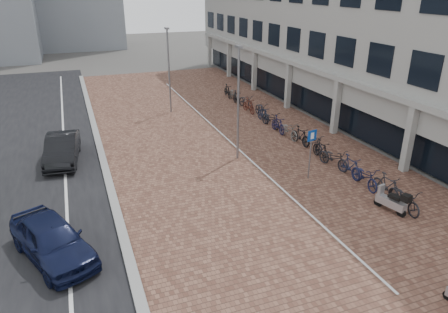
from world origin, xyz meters
TOP-DOWN VIEW (x-y plane):
  - ground at (0.00, 0.00)m, footprint 140.00×140.00m
  - plaza_brick at (2.00, 12.00)m, footprint 14.50×42.00m
  - street_asphalt at (-9.00, 12.00)m, footprint 8.00×50.00m
  - curb at (-5.10, 12.00)m, footprint 0.35×42.00m
  - lane_line at (-7.00, 12.00)m, footprint 0.12×44.00m
  - parking_line at (2.20, 12.00)m, footprint 0.10×30.00m
  - car_navy at (-7.44, 2.61)m, footprint 3.22×4.53m
  - car_dark at (-7.02, 11.24)m, footprint 1.96×4.44m
  - scooter_front at (5.39, 1.05)m, footprint 0.83×1.57m
  - parking_sign at (3.90, 4.90)m, footprint 0.51×0.15m
  - lamp_near at (1.66, 8.38)m, footprint 0.12×0.12m
  - lamp_far at (0.41, 18.01)m, footprint 0.12×0.12m
  - bike_row at (5.83, 10.65)m, footprint 1.26×21.46m

SIDE VIEW (x-z plane):
  - ground at x=0.00m, z-range 0.00..0.00m
  - street_asphalt at x=-9.00m, z-range -0.01..0.02m
  - plaza_brick at x=2.00m, z-range -0.01..0.03m
  - lane_line at x=-7.00m, z-range 0.02..0.02m
  - parking_line at x=2.20m, z-range 0.03..0.04m
  - curb at x=-5.10m, z-range 0.00..0.14m
  - scooter_front at x=5.39m, z-range 0.00..1.03m
  - bike_row at x=5.83m, z-range 0.00..1.05m
  - car_dark at x=-7.02m, z-range 0.00..1.42m
  - car_navy at x=-7.44m, z-range 0.00..1.43m
  - parking_sign at x=3.90m, z-range 0.42..2.88m
  - lamp_near at x=1.66m, z-range 0.00..5.84m
  - lamp_far at x=0.41m, z-range 0.00..5.85m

